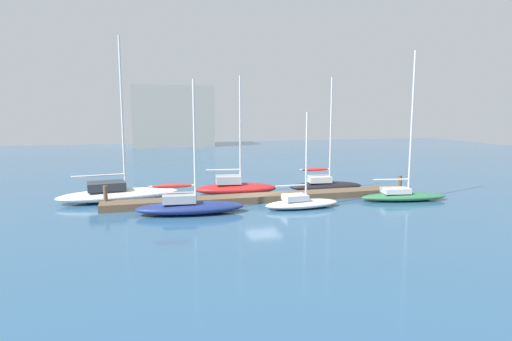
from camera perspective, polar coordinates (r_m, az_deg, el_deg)
ground_plane at (r=31.58m, az=0.99°, el=-4.08°), size 120.00×120.00×0.00m
dock_pier at (r=31.53m, az=0.99°, el=-3.64°), size 22.84×1.71×0.50m
dock_piling_near_end at (r=30.90m, az=-19.41°, el=-3.34°), size 0.28×0.28×1.55m
dock_piling_far_end at (r=35.55m, az=18.61°, el=-1.87°), size 0.28×0.28×1.55m
sailboat_0 at (r=33.13m, az=-17.93°, el=-2.85°), size 8.98×3.70×11.88m
sailboat_1 at (r=27.91m, az=-8.97°, el=-4.63°), size 7.10×2.80×8.55m
sailboat_2 at (r=33.85m, az=-2.74°, el=-2.22°), size 6.62×2.90×9.26m
sailboat_3 at (r=29.40m, az=6.06°, el=-4.23°), size 5.28×1.90×6.52m
sailboat_4 at (r=35.94m, az=9.17°, el=-1.81°), size 6.33×2.72×9.27m
sailboat_5 at (r=33.42m, az=19.01°, el=-2.99°), size 6.68×2.73×10.81m
mooring_buoy_red at (r=38.83m, az=-18.70°, el=-1.70°), size 0.70×0.70×0.70m
harbor_building_distant at (r=84.07m, az=-11.26°, el=7.11°), size 14.47×13.35×11.05m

